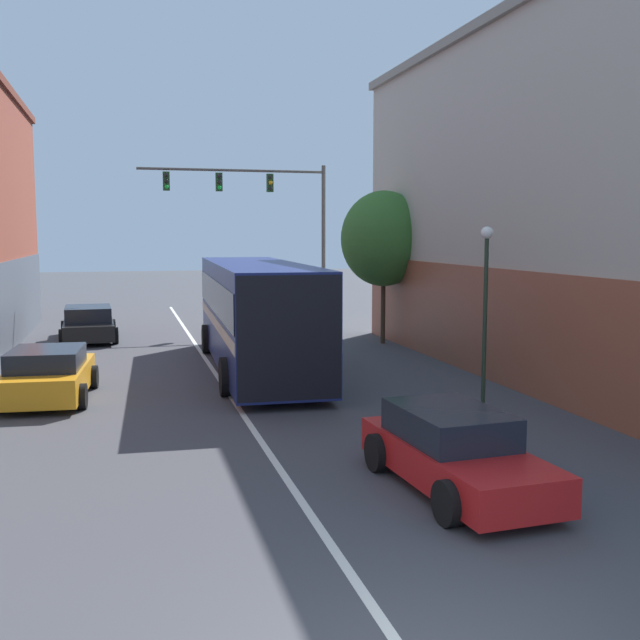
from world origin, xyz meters
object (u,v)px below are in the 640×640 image
object	(u,v)px
parked_car_left_mid	(88,324)
street_tree_near	(384,239)
traffic_signal_gantry	(266,207)
street_lamp	(485,310)
parked_car_left_near	(48,375)
hatchback_foreground	(454,451)
bus	(256,310)

from	to	relation	value
parked_car_left_mid	street_tree_near	bearing A→B (deg)	-111.73
traffic_signal_gantry	parked_car_left_mid	bearing A→B (deg)	-160.36
street_lamp	street_tree_near	xyz separation A→B (m)	(1.29, 10.73, 1.59)
parked_car_left_near	street_tree_near	distance (m)	13.82
parked_car_left_mid	street_tree_near	world-z (taller)	street_tree_near
parked_car_left_near	street_tree_near	size ratio (longest dim) A/B	0.72
traffic_signal_gantry	street_tree_near	size ratio (longest dim) A/B	1.45
hatchback_foreground	parked_car_left_near	size ratio (longest dim) A/B	1.04
parked_car_left_near	street_lamp	distance (m)	10.88
hatchback_foreground	street_lamp	size ratio (longest dim) A/B	1.00
street_lamp	street_tree_near	world-z (taller)	street_tree_near
parked_car_left_mid	traffic_signal_gantry	size ratio (longest dim) A/B	0.56
bus	street_lamp	size ratio (longest dim) A/B	2.68
parked_car_left_mid	traffic_signal_gantry	world-z (taller)	traffic_signal_gantry
parked_car_left_near	hatchback_foreground	bearing A→B (deg)	-136.78
bus	traffic_signal_gantry	distance (m)	11.56
parked_car_left_near	parked_car_left_mid	world-z (taller)	parked_car_left_mid
parked_car_left_near	parked_car_left_mid	xyz separation A→B (m)	(0.53, 10.87, 0.00)
street_lamp	street_tree_near	distance (m)	10.92
bus	parked_car_left_near	xyz separation A→B (m)	(-5.79, -2.84, -1.21)
bus	parked_car_left_mid	size ratio (longest dim) A/B	2.47
hatchback_foreground	street_lamp	distance (m)	6.13
parked_car_left_near	traffic_signal_gantry	world-z (taller)	traffic_signal_gantry
parked_car_left_mid	street_lamp	xyz separation A→B (m)	(9.57, -14.52, 1.73)
parked_car_left_near	street_lamp	xyz separation A→B (m)	(10.10, -3.65, 1.73)
hatchback_foreground	traffic_signal_gantry	distance (m)	22.78
bus	traffic_signal_gantry	bearing A→B (deg)	-10.11
traffic_signal_gantry	bus	bearing A→B (deg)	-102.42
parked_car_left_near	parked_car_left_mid	distance (m)	10.88
hatchback_foreground	traffic_signal_gantry	size ratio (longest dim) A/B	0.52
bus	street_tree_near	size ratio (longest dim) A/B	2.01
traffic_signal_gantry	hatchback_foreground	bearing A→B (deg)	-92.94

